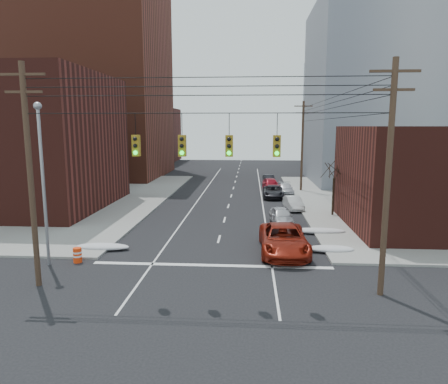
# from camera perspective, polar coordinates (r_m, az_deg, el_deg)

# --- Properties ---
(ground) EXTENTS (160.00, 160.00, 0.00)m
(ground) POSITION_cam_1_polar(r_m,az_deg,el_deg) (17.67, -3.94, -17.57)
(ground) COLOR black
(ground) RESTS_ON ground
(building_brick_tall) EXTENTS (24.00, 20.00, 30.00)m
(building_brick_tall) POSITION_cam_1_polar(r_m,az_deg,el_deg) (69.14, -19.12, 14.69)
(building_brick_tall) COLOR brown
(building_brick_tall) RESTS_ON ground
(building_brick_near) EXTENTS (20.00, 16.00, 13.00)m
(building_brick_near) POSITION_cam_1_polar(r_m,az_deg,el_deg) (44.74, -29.12, 6.28)
(building_brick_near) COLOR #471A15
(building_brick_near) RESTS_ON ground
(building_brick_far) EXTENTS (22.00, 18.00, 12.00)m
(building_brick_far) POSITION_cam_1_polar(r_m,az_deg,el_deg) (93.96, -13.79, 7.89)
(building_brick_far) COLOR #471A15
(building_brick_far) RESTS_ON ground
(building_office) EXTENTS (22.00, 20.00, 25.00)m
(building_office) POSITION_cam_1_polar(r_m,az_deg,el_deg) (62.97, 22.72, 12.77)
(building_office) COLOR gray
(building_office) RESTS_ON ground
(building_glass) EXTENTS (20.00, 18.00, 22.00)m
(building_glass) POSITION_cam_1_polar(r_m,az_deg,el_deg) (88.39, 18.43, 10.85)
(building_glass) COLOR gray
(building_glass) RESTS_ON ground
(utility_pole_left) EXTENTS (2.20, 0.28, 11.00)m
(utility_pole_left) POSITION_cam_1_polar(r_m,az_deg,el_deg) (21.57, -25.97, 2.53)
(utility_pole_left) COLOR #473323
(utility_pole_left) RESTS_ON ground
(utility_pole_right) EXTENTS (2.20, 0.28, 11.00)m
(utility_pole_right) POSITION_cam_1_polar(r_m,az_deg,el_deg) (19.77, 22.39, 2.23)
(utility_pole_right) COLOR #473323
(utility_pole_right) RESTS_ON ground
(utility_pole_far) EXTENTS (2.20, 0.28, 11.00)m
(utility_pole_far) POSITION_cam_1_polar(r_m,az_deg,el_deg) (50.05, 11.12, 6.66)
(utility_pole_far) COLOR #473323
(utility_pole_far) RESTS_ON ground
(traffic_signals) EXTENTS (17.00, 0.42, 2.02)m
(traffic_signals) POSITION_cam_1_polar(r_m,az_deg,el_deg) (18.71, -2.66, 6.81)
(traffic_signals) COLOR black
(traffic_signals) RESTS_ON ground
(street_light) EXTENTS (0.44, 0.44, 9.32)m
(street_light) POSITION_cam_1_polar(r_m,az_deg,el_deg) (24.69, -24.52, 2.81)
(street_light) COLOR gray
(street_light) RESTS_ON ground
(bare_tree) EXTENTS (2.09, 2.20, 4.93)m
(bare_tree) POSITION_cam_1_polar(r_m,az_deg,el_deg) (36.80, 15.34, 0.16)
(bare_tree) COLOR black
(bare_tree) RESTS_ON ground
(snow_nw) EXTENTS (3.50, 1.08, 0.42)m
(snow_nw) POSITION_cam_1_polar(r_m,az_deg,el_deg) (27.54, -16.91, -7.48)
(snow_nw) COLOR silver
(snow_nw) RESTS_ON ground
(snow_ne) EXTENTS (3.00, 1.08, 0.42)m
(snow_ne) POSITION_cam_1_polar(r_m,az_deg,el_deg) (26.79, 14.98, -7.86)
(snow_ne) COLOR silver
(snow_ne) RESTS_ON ground
(snow_east_far) EXTENTS (4.00, 1.08, 0.42)m
(snow_east_far) POSITION_cam_1_polar(r_m,az_deg,el_deg) (31.05, 13.39, -5.42)
(snow_east_far) COLOR silver
(snow_east_far) RESTS_ON ground
(red_pickup) EXTENTS (3.02, 6.40, 1.77)m
(red_pickup) POSITION_cam_1_polar(r_m,az_deg,el_deg) (25.84, 8.51, -6.72)
(red_pickup) COLOR maroon
(red_pickup) RESTS_ON ground
(parked_car_a) EXTENTS (2.05, 4.31, 1.42)m
(parked_car_a) POSITION_cam_1_polar(r_m,az_deg,el_deg) (33.14, 8.24, -3.43)
(parked_car_a) COLOR #B8B8BD
(parked_car_a) RESTS_ON ground
(parked_car_b) EXTENTS (1.84, 3.99, 1.27)m
(parked_car_b) POSITION_cam_1_polar(r_m,az_deg,el_deg) (39.29, 9.89, -1.57)
(parked_car_b) COLOR silver
(parked_car_b) RESTS_ON ground
(parked_car_c) EXTENTS (2.35, 4.95, 1.36)m
(parked_car_c) POSITION_cam_1_polar(r_m,az_deg,el_deg) (45.44, 7.05, 0.04)
(parked_car_c) COLOR black
(parked_car_c) RESTS_ON ground
(parked_car_d) EXTENTS (1.80, 4.36, 1.26)m
(parked_car_d) POSITION_cam_1_polar(r_m,az_deg,el_deg) (48.05, 8.78, 0.44)
(parked_car_d) COLOR silver
(parked_car_d) RESTS_ON ground
(parked_car_e) EXTENTS (2.26, 4.64, 1.53)m
(parked_car_e) POSITION_cam_1_polar(r_m,az_deg,el_deg) (50.95, 6.70, 1.15)
(parked_car_e) COLOR maroon
(parked_car_e) RESTS_ON ground
(parked_car_f) EXTENTS (1.75, 3.96, 1.26)m
(parked_car_f) POSITION_cam_1_polar(r_m,az_deg,el_deg) (56.41, 6.43, 1.81)
(parked_car_f) COLOR black
(parked_car_f) RESTS_ON ground
(lot_car_a) EXTENTS (4.19, 2.45, 1.31)m
(lot_car_a) POSITION_cam_1_polar(r_m,az_deg,el_deg) (40.67, -21.29, -1.46)
(lot_car_a) COLOR silver
(lot_car_a) RESTS_ON sidewalk_nw
(lot_car_b) EXTENTS (5.66, 3.83, 1.44)m
(lot_car_b) POSITION_cam_1_polar(r_m,az_deg,el_deg) (46.54, -19.04, 0.05)
(lot_car_b) COLOR #B5B4B9
(lot_car_b) RESTS_ON sidewalk_nw
(lot_car_c) EXTENTS (5.49, 3.43, 1.48)m
(lot_car_c) POSITION_cam_1_polar(r_m,az_deg,el_deg) (44.28, -22.64, -0.59)
(lot_car_c) COLOR black
(lot_car_c) RESTS_ON sidewalk_nw
(lot_car_d) EXTENTS (3.97, 1.80, 1.32)m
(lot_car_d) POSITION_cam_1_polar(r_m,az_deg,el_deg) (46.78, -23.61, -0.26)
(lot_car_d) COLOR #A6A6AA
(lot_car_d) RESTS_ON sidewalk_nw
(construction_barrel) EXTENTS (0.59, 0.59, 0.89)m
(construction_barrel) POSITION_cam_1_polar(r_m,az_deg,el_deg) (25.49, -20.20, -8.44)
(construction_barrel) COLOR #F1380C
(construction_barrel) RESTS_ON ground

